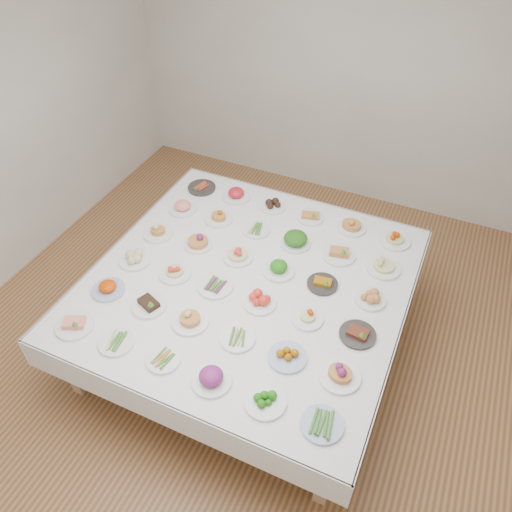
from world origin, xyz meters
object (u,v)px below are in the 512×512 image
at_px(dish_0, 74,322).
at_px(dish_35, 395,236).
at_px(dish_18, 158,230).
at_px(display_table, 248,285).

xyz_separation_m(dish_0, dish_35, (1.86, 1.85, 0.01)).
distance_m(dish_0, dish_18, 1.11).
bearing_deg(display_table, dish_35, 44.63).
distance_m(display_table, dish_0, 1.32).
distance_m(display_table, dish_35, 1.32).
distance_m(dish_0, dish_35, 2.62).
relative_size(display_table, dish_35, 9.13).
relative_size(dish_18, dish_35, 0.96).
height_order(dish_0, dish_18, dish_18).
bearing_deg(dish_35, display_table, -135.37).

